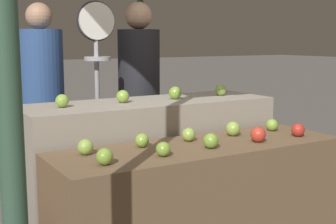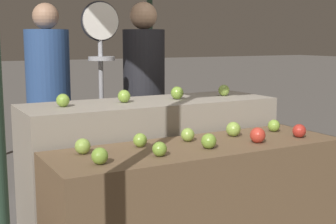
% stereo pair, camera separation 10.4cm
% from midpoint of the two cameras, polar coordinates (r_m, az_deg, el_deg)
% --- Properties ---
extents(display_counter_front, '(1.70, 0.55, 0.82)m').
position_cam_midpoint_polar(display_counter_front, '(2.75, 2.79, -12.33)').
color(display_counter_front, brown).
rests_on(display_counter_front, ground_plane).
extents(display_counter_back, '(1.70, 0.55, 1.00)m').
position_cam_midpoint_polar(display_counter_back, '(3.22, -3.17, -7.49)').
color(display_counter_back, gray).
rests_on(display_counter_back, ground_plane).
extents(apple_front_0, '(0.08, 0.08, 0.08)m').
position_cam_midpoint_polar(apple_front_0, '(2.24, -9.07, -5.39)').
color(apple_front_0, '#7AA338').
rests_on(apple_front_0, display_counter_front).
extents(apple_front_1, '(0.08, 0.08, 0.08)m').
position_cam_midpoint_polar(apple_front_1, '(2.37, -1.85, -4.55)').
color(apple_front_1, '#7AA338').
rests_on(apple_front_1, display_counter_front).
extents(apple_front_2, '(0.08, 0.08, 0.08)m').
position_cam_midpoint_polar(apple_front_2, '(2.55, 4.12, -3.51)').
color(apple_front_2, '#7AA338').
rests_on(apple_front_2, display_counter_front).
extents(apple_front_3, '(0.09, 0.09, 0.09)m').
position_cam_midpoint_polar(apple_front_3, '(2.73, 9.87, -2.73)').
color(apple_front_3, red).
rests_on(apple_front_3, display_counter_front).
extents(apple_front_4, '(0.08, 0.08, 0.08)m').
position_cam_midpoint_polar(apple_front_4, '(2.95, 14.59, -2.13)').
color(apple_front_4, '#B72D23').
rests_on(apple_front_4, display_counter_front).
extents(apple_front_5, '(0.08, 0.08, 0.08)m').
position_cam_midpoint_polar(apple_front_5, '(2.45, -11.24, -4.21)').
color(apple_front_5, '#8EB247').
rests_on(apple_front_5, display_counter_front).
extents(apple_front_6, '(0.08, 0.08, 0.08)m').
position_cam_midpoint_polar(apple_front_6, '(2.58, -4.35, -3.47)').
color(apple_front_6, '#84AD3D').
rests_on(apple_front_6, display_counter_front).
extents(apple_front_7, '(0.08, 0.08, 0.08)m').
position_cam_midpoint_polar(apple_front_7, '(2.72, 1.43, -2.77)').
color(apple_front_7, '#8EB247').
rests_on(apple_front_7, display_counter_front).
extents(apple_front_8, '(0.09, 0.09, 0.09)m').
position_cam_midpoint_polar(apple_front_8, '(2.89, 6.91, -2.03)').
color(apple_front_8, '#8EB247').
rests_on(apple_front_8, display_counter_front).
extents(apple_front_9, '(0.08, 0.08, 0.08)m').
position_cam_midpoint_polar(apple_front_9, '(3.09, 11.63, -1.56)').
color(apple_front_9, '#84AD3D').
rests_on(apple_front_9, display_counter_front).
extents(apple_back_0, '(0.08, 0.08, 0.08)m').
position_cam_midpoint_polar(apple_back_0, '(2.89, -13.80, 1.33)').
color(apple_back_0, '#84AD3D').
rests_on(apple_back_0, display_counter_back).
extents(apple_back_1, '(0.08, 0.08, 0.08)m').
position_cam_midpoint_polar(apple_back_1, '(3.03, -6.51, 1.90)').
color(apple_back_1, '#84AD3D').
rests_on(apple_back_1, display_counter_back).
extents(apple_back_2, '(0.09, 0.09, 0.09)m').
position_cam_midpoint_polar(apple_back_2, '(3.19, -0.06, 2.35)').
color(apple_back_2, '#7AA338').
rests_on(apple_back_2, display_counter_back).
extents(apple_back_3, '(0.08, 0.08, 0.08)m').
position_cam_midpoint_polar(apple_back_3, '(3.42, 5.58, 2.68)').
color(apple_back_3, '#8EB247').
rests_on(apple_back_3, display_counter_back).
extents(produce_scale, '(0.30, 0.20, 1.69)m').
position_cam_midpoint_polar(produce_scale, '(3.60, -9.46, 6.10)').
color(produce_scale, '#99999E').
rests_on(produce_scale, ground_plane).
extents(person_vendor_at_scale, '(0.41, 0.41, 1.71)m').
position_cam_midpoint_polar(person_vendor_at_scale, '(3.95, -4.29, 2.81)').
color(person_vendor_at_scale, '#2D2D38').
rests_on(person_vendor_at_scale, ground_plane).
extents(person_customer_left, '(0.39, 0.39, 1.71)m').
position_cam_midpoint_polar(person_customer_left, '(4.22, -15.80, 2.82)').
color(person_customer_left, '#2D2D38').
rests_on(person_customer_left, ground_plane).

